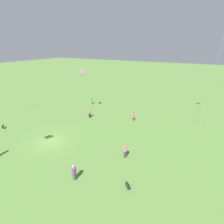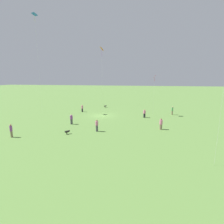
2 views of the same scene
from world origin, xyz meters
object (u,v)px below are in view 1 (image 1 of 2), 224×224
object	(u,v)px
person_2	(92,100)
kite_4	(83,73)
person_0	(90,113)
dog_0	(3,126)
dog_1	(127,185)
person_3	(74,172)
person_5	(133,116)
person_1	(125,151)

from	to	relation	value
person_2	kite_4	world-z (taller)	kite_4
person_0	dog_0	distance (m)	14.03
person_2	person_0	bearing A→B (deg)	-45.86
dog_1	person_3	bearing A→B (deg)	151.29
person_2	dog_0	xyz separation A→B (m)	(15.77, -6.28, -0.51)
person_5	dog_0	distance (m)	21.40
person_0	kite_4	size ratio (longest dim) A/B	0.20
person_2	person_5	size ratio (longest dim) A/B	1.02
person_2	dog_0	distance (m)	16.98
person_3	dog_1	bearing A→B (deg)	131.48
person_3	kite_4	bearing A→B (deg)	-121.21
person_0	person_1	xyz separation A→B (m)	(7.06, 10.16, 0.10)
kite_4	dog_0	distance (m)	15.73
kite_4	dog_0	world-z (taller)	kite_4
person_2	dog_0	world-z (taller)	person_2
person_3	person_5	size ratio (longest dim) A/B	0.99
person_0	person_3	distance (m)	14.18
person_5	dog_1	size ratio (longest dim) A/B	2.68
person_2	dog_1	distance (m)	22.93
dog_0	kite_4	bearing A→B (deg)	1.49
kite_4	person_0	bearing A→B (deg)	13.06
person_0	kite_4	distance (m)	7.42
person_0	person_2	world-z (taller)	person_2
dog_0	person_3	bearing A→B (deg)	-63.52
person_5	person_2	bearing A→B (deg)	-117.35
person_0	dog_0	world-z (taller)	person_0
dog_0	person_2	bearing A→B (deg)	12.84
person_3	person_5	bearing A→B (deg)	-156.89
dog_1	dog_0	bearing A→B (deg)	132.73
person_0	person_5	world-z (taller)	person_5
person_3	person_5	world-z (taller)	person_5
person_3	dog_0	world-z (taller)	person_3
person_5	kite_4	xyz separation A→B (m)	(0.59, -9.89, 6.77)
person_0	person_5	distance (m)	7.96
person_1	person_3	xyz separation A→B (m)	(5.26, -3.14, -0.04)
person_2	kite_4	xyz separation A→B (m)	(4.06, 1.34, 6.72)
person_0	kite_4	xyz separation A→B (m)	(-1.79, -2.29, 6.83)
person_5	dog_1	xyz separation A→B (m)	(13.24, 4.46, -0.48)
person_2	dog_1	bearing A→B (deg)	-34.50
person_3	person_5	distance (m)	14.71
person_2	kite_4	bearing A→B (deg)	-59.37
person_5	dog_0	bearing A→B (deg)	-65.08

